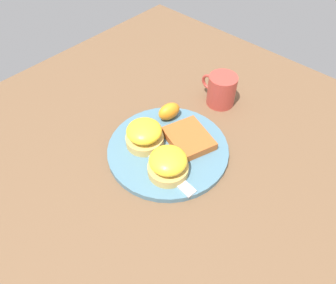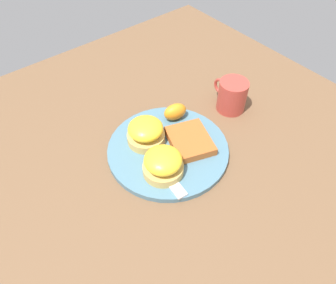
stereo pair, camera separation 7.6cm
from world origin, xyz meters
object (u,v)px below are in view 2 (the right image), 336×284
hashbrown_patty (190,141)px  orange_wedge (175,112)px  sandwich_benedict_left (146,132)px  cup (232,95)px  sandwich_benedict_right (163,164)px  fork (160,167)px

hashbrown_patty → orange_wedge: bearing=-17.9°
sandwich_benedict_left → cup: 0.26m
sandwich_benedict_left → orange_wedge: (0.02, -0.10, -0.01)m
sandwich_benedict_right → cup: cup is taller
sandwich_benedict_left → sandwich_benedict_right: (-0.10, 0.03, 0.00)m
hashbrown_patty → cup: bearing=-77.8°
sandwich_benedict_right → orange_wedge: 0.18m
fork → orange_wedge: bearing=-51.6°
cup → sandwich_benedict_right: bearing=103.1°
sandwich_benedict_right → fork: sandwich_benedict_right is taller
orange_wedge → cup: 0.16m
sandwich_benedict_right → hashbrown_patty: size_ratio=0.82×
hashbrown_patty → cup: 0.19m
sandwich_benedict_left → sandwich_benedict_right: size_ratio=1.00×
sandwich_benedict_left → fork: 0.09m
fork → cup: size_ratio=2.06×
sandwich_benedict_right → cup: size_ratio=0.86×
sandwich_benedict_right → fork: 0.03m
cup → sandwich_benedict_left: bearing=82.4°
hashbrown_patty → orange_wedge: orange_wedge is taller
sandwich_benedict_left → orange_wedge: bearing=-80.7°
sandwich_benedict_right → cup: (0.07, -0.28, -0.00)m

